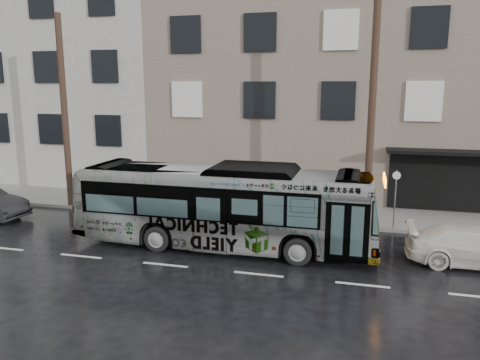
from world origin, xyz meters
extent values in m
plane|color=black|center=(0.00, 0.00, 0.00)|extent=(120.00, 120.00, 0.00)
cube|color=gray|center=(0.00, 4.90, 0.07)|extent=(90.00, 3.60, 0.15)
cube|color=gray|center=(5.00, 12.70, 5.50)|extent=(20.00, 12.00, 11.00)
cube|color=beige|center=(-18.00, 14.20, 8.00)|extent=(26.00, 15.00, 16.00)
cylinder|color=#402B20|center=(6.50, 3.30, 4.65)|extent=(0.30, 0.30, 9.00)
cylinder|color=#402B20|center=(-7.50, 3.30, 4.65)|extent=(0.30, 0.30, 9.00)
cylinder|color=slate|center=(7.60, 3.30, 1.35)|extent=(0.06, 0.06, 2.40)
imported|color=#B2B2B2|center=(1.37, -0.23, 1.55)|extent=(11.15, 2.71, 3.10)
imported|color=white|center=(10.02, 0.08, 0.65)|extent=(4.47, 1.85, 1.29)
camera|label=1|loc=(6.14, -16.17, 5.88)|focal=35.00mm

